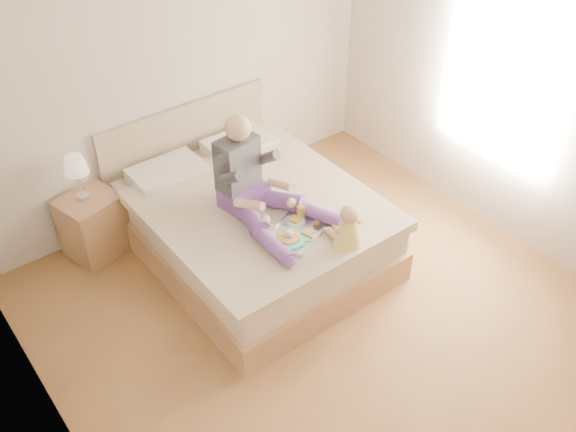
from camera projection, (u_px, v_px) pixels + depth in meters
room at (348, 155)px, 4.11m from camera, size 4.02×4.22×2.71m
bed at (249, 221)px, 5.48m from camera, size 1.70×2.18×1.00m
nightstand at (93, 225)px, 5.48m from camera, size 0.55×0.51×0.57m
lamp at (76, 167)px, 5.12m from camera, size 0.20×0.20×0.40m
adult at (254, 186)px, 4.97m from camera, size 0.69×1.03×0.82m
tray at (295, 230)px, 4.88m from camera, size 0.55×0.50×0.13m
baby at (347, 229)px, 4.71m from camera, size 0.24×0.32×0.35m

